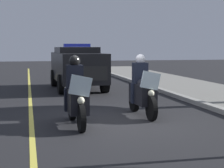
# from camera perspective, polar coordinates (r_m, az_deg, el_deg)

# --- Properties ---
(ground_plane) EXTENTS (80.00, 80.00, 0.00)m
(ground_plane) POSITION_cam_1_polar(r_m,az_deg,el_deg) (9.80, 1.00, -5.69)
(ground_plane) COLOR black
(lane_stripe_center) EXTENTS (48.00, 0.12, 0.01)m
(lane_stripe_center) POSITION_cam_1_polar(r_m,az_deg,el_deg) (9.53, -12.09, -6.12)
(lane_stripe_center) COLOR #E0D14C
(lane_stripe_center) RESTS_ON ground
(police_motorcycle_lead_left) EXTENTS (2.14, 0.58, 1.72)m
(police_motorcycle_lead_left) POSITION_cam_1_polar(r_m,az_deg,el_deg) (9.25, -5.46, -2.01)
(police_motorcycle_lead_left) COLOR black
(police_motorcycle_lead_left) RESTS_ON ground
(police_motorcycle_lead_right) EXTENTS (2.14, 0.58, 1.72)m
(police_motorcycle_lead_right) POSITION_cam_1_polar(r_m,az_deg,el_deg) (10.54, 4.59, -1.05)
(police_motorcycle_lead_right) COLOR black
(police_motorcycle_lead_right) RESTS_ON ground
(police_suv) EXTENTS (4.96, 2.19, 2.05)m
(police_suv) POSITION_cam_1_polar(r_m,az_deg,el_deg) (17.04, -5.27, 2.78)
(police_suv) COLOR black
(police_suv) RESTS_ON ground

